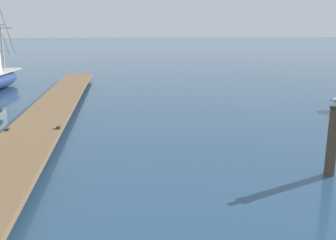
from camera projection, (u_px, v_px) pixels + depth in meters
floating_dock at (56, 105)px, 16.49m from camera, size 2.25×23.57×0.53m
mooring_piling at (333, 140)px, 9.18m from camera, size 0.30×0.30×1.79m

